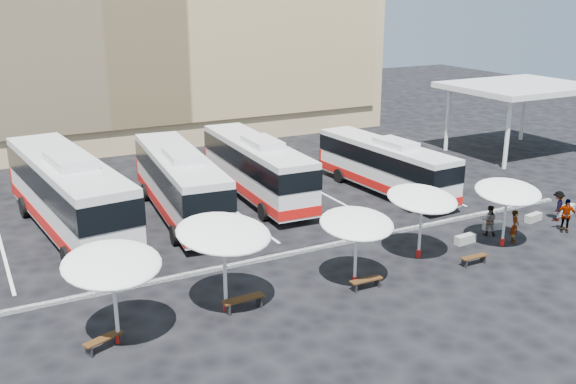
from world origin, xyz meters
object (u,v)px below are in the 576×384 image
passenger_1 (490,220)px  passenger_3 (557,206)px  conc_bench_2 (533,218)px  conc_bench_3 (567,210)px  conc_bench_0 (465,239)px  passenger_2 (566,215)px  wood_bench_1 (244,301)px  passenger_0 (515,226)px  sunshade_2 (357,224)px  sunshade_4 (508,192)px  bus_1 (180,181)px  bus_3 (385,164)px  wood_bench_0 (103,340)px  bus_0 (68,192)px  bus_2 (256,166)px  sunshade_0 (112,264)px  conc_bench_1 (493,226)px  sunshade_3 (422,199)px  sunshade_1 (224,234)px  wood_bench_3 (474,258)px  wood_bench_2 (366,281)px

passenger_1 → passenger_3: passenger_3 is taller
conc_bench_2 → conc_bench_3: 2.50m
passenger_1 → conc_bench_2: bearing=-131.3°
conc_bench_0 → passenger_2: size_ratio=0.65×
wood_bench_1 → passenger_0: size_ratio=1.03×
sunshade_2 → sunshade_4: sunshade_4 is taller
bus_1 → sunshade_4: size_ratio=3.02×
bus_3 → wood_bench_0: (-19.15, -10.25, -1.41)m
bus_0 → bus_2: size_ratio=1.16×
conc_bench_2 → bus_3: bearing=116.4°
sunshade_0 → sunshade_2: bearing=0.3°
conc_bench_1 → conc_bench_3: (5.30, -0.17, 0.05)m
passenger_0 → conc_bench_2: bearing=-11.4°
sunshade_2 → passenger_0: size_ratio=2.12×
sunshade_3 → bus_0: bearing=141.9°
sunshade_1 → sunshade_2: sunshade_1 is taller
bus_0 → passenger_1: 21.08m
sunshade_2 → passenger_3: sunshade_2 is taller
sunshade_2 → conc_bench_1: bearing=12.0°
bus_1 → bus_3: 12.45m
passenger_1 → passenger_2: 4.03m
sunshade_3 → wood_bench_1: 9.58m
sunshade_3 → conc_bench_0: size_ratio=3.09×
sunshade_0 → conc_bench_0: (17.15, 1.39, -2.76)m
sunshade_1 → sunshade_4: sunshade_1 is taller
wood_bench_0 → passenger_3: (24.27, 1.78, 0.48)m
sunshade_1 → passenger_3: 19.68m
sunshade_0 → bus_0: bearing=87.6°
sunshade_0 → sunshade_3: size_ratio=1.04×
bus_0 → conc_bench_1: bus_0 is taller
sunshade_4 → conc_bench_2: bearing=23.3°
conc_bench_0 → conc_bench_1: conc_bench_0 is taller
bus_2 → conc_bench_1: (8.45, -10.59, -1.71)m
conc_bench_3 → sunshade_3: bearing=-175.3°
passenger_0 → passenger_2: passenger_2 is taller
sunshade_0 → conc_bench_3: size_ratio=2.78×
bus_2 → wood_bench_3: bus_2 is taller
bus_0 → conc_bench_1: bearing=-32.2°
wood_bench_2 → conc_bench_1: bearing=15.4°
passenger_0 → passenger_2: (3.38, -0.15, 0.06)m
conc_bench_1 → passenger_3: size_ratio=0.66×
bus_3 → wood_bench_0: bearing=-155.2°
passenger_0 → passenger_2: bearing=-41.5°
bus_2 → sunshade_3: bearing=-74.2°
sunshade_1 → sunshade_3: (9.84, 0.65, -0.34)m
sunshade_1 → wood_bench_3: 11.89m
wood_bench_2 → passenger_1: passenger_1 is taller
sunshade_1 → bus_0: bearing=108.3°
sunshade_1 → conc_bench_2: bearing=5.1°
passenger_0 → sunshade_3: bearing=133.6°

